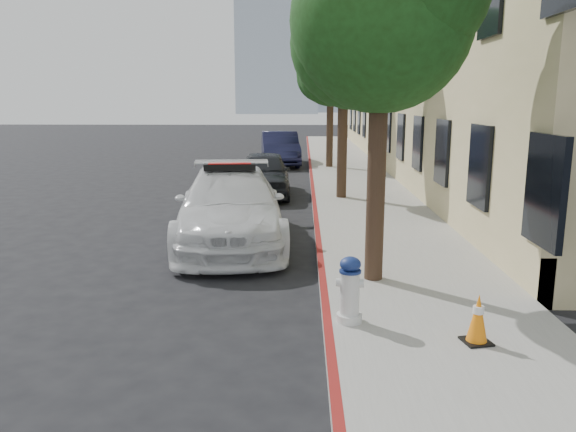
% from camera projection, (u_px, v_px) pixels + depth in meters
% --- Properties ---
extents(ground, '(120.00, 120.00, 0.00)m').
position_uv_depth(ground, '(218.00, 253.00, 11.41)').
color(ground, black).
rests_on(ground, ground).
extents(sidewalk, '(3.20, 50.00, 0.15)m').
position_uv_depth(sidewalk, '(353.00, 181.00, 21.09)').
color(sidewalk, gray).
rests_on(sidewalk, ground).
extents(curb_strip, '(0.12, 50.00, 0.15)m').
position_uv_depth(curb_strip, '(312.00, 181.00, 21.13)').
color(curb_strip, maroon).
rests_on(curb_strip, ground).
extents(building, '(8.00, 36.00, 10.00)m').
position_uv_depth(building, '(472.00, 55.00, 24.84)').
color(building, tan).
rests_on(building, ground).
extents(tower_right, '(14.00, 14.00, 44.00)m').
position_uv_depth(tower_right, '(333.00, 22.00, 138.85)').
color(tower_right, '#9EA8B7').
rests_on(tower_right, ground).
extents(tree_near, '(2.92, 2.82, 5.62)m').
position_uv_depth(tree_near, '(383.00, 19.00, 8.50)').
color(tree_near, black).
rests_on(tree_near, sidewalk).
extents(tree_mid, '(2.77, 2.64, 5.43)m').
position_uv_depth(tree_mid, '(345.00, 62.00, 16.35)').
color(tree_mid, black).
rests_on(tree_mid, sidewalk).
extents(tree_far, '(3.10, 3.00, 5.81)m').
position_uv_depth(tree_far, '(331.00, 69.00, 24.14)').
color(tree_far, black).
rests_on(tree_far, sidewalk).
extents(police_car, '(2.84, 5.73, 1.75)m').
position_uv_depth(police_car, '(231.00, 206.00, 12.14)').
color(police_car, white).
rests_on(police_car, ground).
extents(parked_car_mid, '(1.87, 4.25, 1.42)m').
position_uv_depth(parked_car_mid, '(264.00, 173.00, 18.27)').
color(parked_car_mid, black).
rests_on(parked_car_mid, ground).
extents(parked_car_far, '(2.14, 4.93, 1.58)m').
position_uv_depth(parked_car_far, '(280.00, 148.00, 26.79)').
color(parked_car_far, '#151634').
rests_on(parked_car_far, ground).
extents(fire_hydrant, '(0.38, 0.35, 0.90)m').
position_uv_depth(fire_hydrant, '(350.00, 290.00, 7.44)').
color(fire_hydrant, silver).
rests_on(fire_hydrant, sidewalk).
extents(traffic_cone, '(0.39, 0.39, 0.62)m').
position_uv_depth(traffic_cone, '(478.00, 319.00, 6.82)').
color(traffic_cone, black).
rests_on(traffic_cone, sidewalk).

